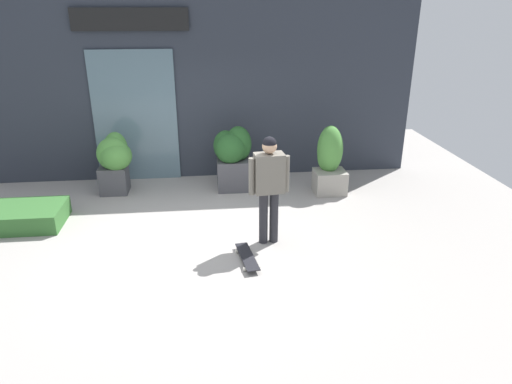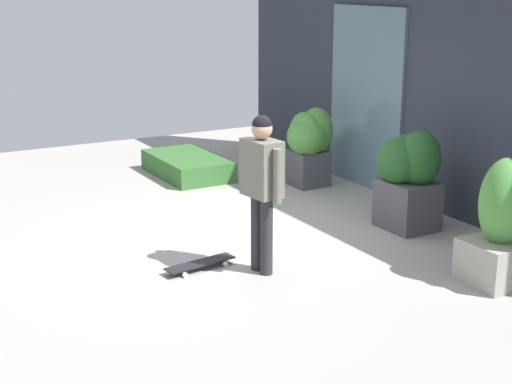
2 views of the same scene
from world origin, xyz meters
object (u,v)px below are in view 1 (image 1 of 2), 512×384
at_px(planter_box_right, 329,160).
at_px(planter_box_mid, 233,155).
at_px(skateboard, 247,257).
at_px(skateboarder, 269,180).
at_px(planter_box_left, 115,159).

height_order(planter_box_right, planter_box_mid, planter_box_right).
xyz_separation_m(skateboard, planter_box_mid, (-0.02, 2.77, 0.62)).
distance_m(skateboard, planter_box_mid, 2.84).
distance_m(skateboarder, skateboard, 1.13).
bearing_deg(skateboard, planter_box_mid, 172.16).
bearing_deg(planter_box_right, skateboarder, -126.45).
relative_size(skateboarder, planter_box_right, 1.28).
xyz_separation_m(skateboarder, planter_box_right, (1.39, 1.89, -0.37)).
bearing_deg(planter_box_mid, skateboarder, -80.07).
xyz_separation_m(skateboarder, skateboard, (-0.37, -0.53, -0.93)).
bearing_deg(skateboarder, skateboard, -41.28).
bearing_deg(planter_box_mid, skateboard, -89.51).
distance_m(planter_box_left, planter_box_mid, 2.18).
xyz_separation_m(skateboarder, planter_box_left, (-2.57, 2.26, -0.33)).
distance_m(skateboarder, planter_box_left, 3.44).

